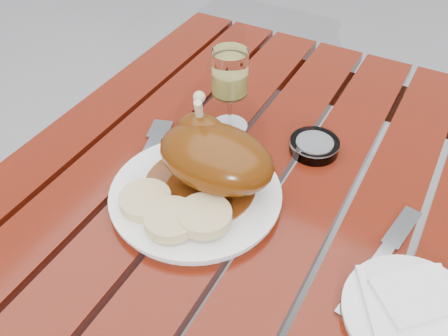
% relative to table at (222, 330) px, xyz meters
% --- Properties ---
extents(table, '(0.80, 1.20, 0.75)m').
position_rel_table_xyz_m(table, '(0.00, 0.00, 0.00)').
color(table, maroon).
rests_on(table, ground).
extents(dinner_plate, '(0.28, 0.28, 0.02)m').
position_rel_table_xyz_m(dinner_plate, '(-0.05, 0.00, 0.38)').
color(dinner_plate, white).
rests_on(dinner_plate, table).
extents(roast_duck, '(0.21, 0.18, 0.14)m').
position_rel_table_xyz_m(roast_duck, '(-0.04, 0.04, 0.45)').
color(roast_duck, '#5B260A').
rests_on(roast_duck, dinner_plate).
extents(bread_dumplings, '(0.18, 0.11, 0.03)m').
position_rel_table_xyz_m(bread_dumplings, '(-0.05, -0.06, 0.41)').
color(bread_dumplings, '#E0BC88').
rests_on(bread_dumplings, dinner_plate).
extents(wine_glass, '(0.09, 0.09, 0.16)m').
position_rel_table_xyz_m(wine_glass, '(-0.09, 0.20, 0.46)').
color(wine_glass, '#C8C05A').
rests_on(wine_glass, table).
extents(side_plate, '(0.24, 0.24, 0.02)m').
position_rel_table_xyz_m(side_plate, '(0.32, -0.05, 0.38)').
color(side_plate, white).
rests_on(side_plate, table).
extents(napkin, '(0.16, 0.16, 0.01)m').
position_rel_table_xyz_m(napkin, '(0.31, -0.04, 0.40)').
color(napkin, white).
rests_on(napkin, side_plate).
extents(ashtray, '(0.10, 0.10, 0.02)m').
position_rel_table_xyz_m(ashtray, '(0.08, 0.21, 0.39)').
color(ashtray, '#B2B7BC').
rests_on(ashtray, table).
extents(fork, '(0.08, 0.19, 0.01)m').
position_rel_table_xyz_m(fork, '(-0.17, 0.04, 0.38)').
color(fork, gray).
rests_on(fork, table).
extents(knife, '(0.05, 0.21, 0.01)m').
position_rel_table_xyz_m(knife, '(0.25, 0.01, 0.38)').
color(knife, gray).
rests_on(knife, table).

